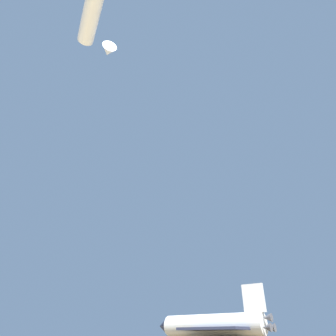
# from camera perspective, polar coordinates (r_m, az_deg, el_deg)

# --- Properties ---
(space_shuttle) EXTENTS (38.63, 24.89, 15.80)m
(space_shuttle) POSITION_cam_1_polar(r_m,az_deg,el_deg) (101.86, 8.25, -27.82)
(space_shuttle) COLOR white
(space_shuttle) RESTS_ON ground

